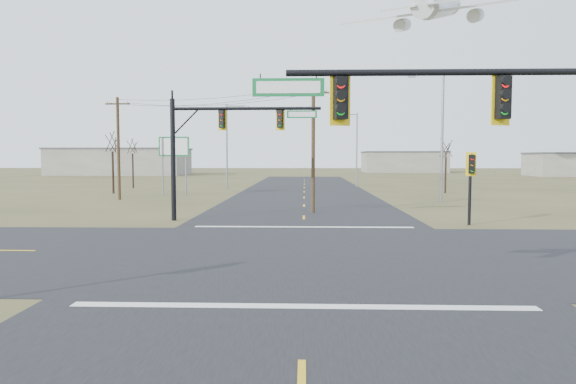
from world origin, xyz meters
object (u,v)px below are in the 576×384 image
(streetlight_c, at_px, (229,142))
(highway_sign, at_px, (174,154))
(mast_arm_near, at_px, (506,120))
(utility_pole_far, at_px, (118,147))
(bare_tree_b, at_px, (132,146))
(bare_tree_c, at_px, (446,148))
(mast_arm_far, at_px, (221,133))
(bare_tree_a, at_px, (112,141))
(streetlight_a, at_px, (439,130))
(streetlight_b, at_px, (355,146))
(pedestal_signal_ne, at_px, (471,171))
(utility_pole_near, at_px, (313,146))

(streetlight_c, bearing_deg, highway_sign, -98.10)
(mast_arm_near, height_order, streetlight_c, streetlight_c)
(utility_pole_far, relative_size, bare_tree_b, 1.40)
(bare_tree_b, relative_size, bare_tree_c, 1.07)
(utility_pole_far, distance_m, bare_tree_b, 17.95)
(mast_arm_far, relative_size, utility_pole_far, 0.99)
(bare_tree_b, bearing_deg, streetlight_c, -9.79)
(streetlight_c, height_order, bare_tree_a, streetlight_c)
(streetlight_a, height_order, streetlight_b, streetlight_a)
(pedestal_signal_ne, xyz_separation_m, streetlight_c, (-18.39, 31.80, 2.59))
(mast_arm_far, relative_size, pedestal_signal_ne, 2.18)
(highway_sign, xyz_separation_m, bare_tree_b, (-8.17, 11.66, 1.07))
(utility_pole_near, distance_m, bare_tree_a, 27.68)
(bare_tree_c, bearing_deg, streetlight_c, 167.01)
(pedestal_signal_ne, xyz_separation_m, bare_tree_b, (-30.69, 33.93, 2.19))
(streetlight_c, relative_size, bare_tree_a, 1.45)
(streetlight_c, relative_size, bare_tree_c, 1.64)
(bare_tree_a, height_order, bare_tree_b, bare_tree_a)
(streetlight_c, bearing_deg, streetlight_b, 34.43)
(streetlight_b, xyz_separation_m, bare_tree_b, (-27.82, -3.26, -0.07))
(utility_pole_near, xyz_separation_m, bare_tree_c, (14.50, 19.95, 0.22))
(utility_pole_near, bearing_deg, utility_pole_far, 149.29)
(utility_pole_near, bearing_deg, streetlight_b, 79.19)
(mast_arm_near, distance_m, bare_tree_b, 56.58)
(highway_sign, bearing_deg, streetlight_a, -10.95)
(mast_arm_far, xyz_separation_m, utility_pole_near, (5.65, 4.53, -0.68))
(mast_arm_far, height_order, bare_tree_c, mast_arm_far)
(mast_arm_near, height_order, streetlight_b, streetlight_b)
(streetlight_c, xyz_separation_m, bare_tree_a, (-11.23, -7.34, -0.14))
(streetlight_c, bearing_deg, pedestal_signal_ne, -44.64)
(mast_arm_near, bearing_deg, utility_pole_far, 103.61)
(mast_arm_far, xyz_separation_m, pedestal_signal_ne, (14.42, -1.76, -2.23))
(pedestal_signal_ne, xyz_separation_m, streetlight_b, (-2.87, 37.18, 2.26))
(utility_pole_far, distance_m, streetlight_a, 28.30)
(highway_sign, bearing_deg, mast_arm_near, -59.85)
(utility_pole_far, height_order, streetlight_a, streetlight_a)
(highway_sign, distance_m, streetlight_a, 25.72)
(pedestal_signal_ne, bearing_deg, streetlight_b, 109.84)
(mast_arm_near, bearing_deg, streetlight_b, 68.43)
(highway_sign, height_order, streetlight_c, streetlight_c)
(mast_arm_far, relative_size, utility_pole_near, 1.03)
(mast_arm_near, bearing_deg, utility_pole_near, 81.14)
(bare_tree_b, bearing_deg, utility_pole_far, -75.14)
(bare_tree_c, bearing_deg, streetlight_a, -108.09)
(utility_pole_far, bearing_deg, pedestal_signal_ne, -32.44)
(mast_arm_near, relative_size, utility_pole_far, 1.12)
(highway_sign, height_order, bare_tree_a, bare_tree_a)
(bare_tree_c, bearing_deg, pedestal_signal_ne, -102.31)
(mast_arm_near, relative_size, utility_pole_near, 1.17)
(streetlight_b, bearing_deg, streetlight_a, -99.65)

